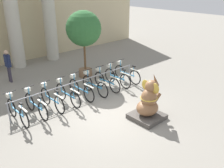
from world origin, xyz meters
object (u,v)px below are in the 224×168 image
(bicycle_8, at_px, (127,73))
(bicycle_0, at_px, (17,111))
(bicycle_2, at_px, (52,99))
(person_pedestrian, at_px, (8,63))
(bicycle_4, at_px, (81,89))
(potted_tree, at_px, (84,30))
(bicycle_3, at_px, (67,94))
(bicycle_1, at_px, (36,105))
(elephant_statue, at_px, (148,104))
(bicycle_7, at_px, (117,77))
(bicycle_6, at_px, (106,81))
(bicycle_5, at_px, (94,85))

(bicycle_8, bearing_deg, bicycle_0, -179.52)
(bicycle_2, relative_size, person_pedestrian, 1.09)
(bicycle_4, distance_m, potted_tree, 3.22)
(bicycle_2, distance_m, bicycle_8, 4.12)
(bicycle_3, height_order, bicycle_8, same)
(bicycle_1, height_order, bicycle_4, same)
(bicycle_2, bearing_deg, elephant_statue, -53.99)
(bicycle_7, bearing_deg, elephant_statue, -113.47)
(bicycle_0, distance_m, potted_tree, 5.23)
(bicycle_8, distance_m, person_pedestrian, 5.70)
(bicycle_6, xyz_separation_m, bicycle_7, (0.69, 0.03, 0.00))
(bicycle_5, relative_size, elephant_statue, 1.03)
(bicycle_0, relative_size, bicycle_7, 1.00)
(bicycle_0, relative_size, bicycle_3, 1.00)
(elephant_statue, bearing_deg, bicycle_0, 140.35)
(bicycle_6, relative_size, bicycle_7, 1.00)
(bicycle_7, bearing_deg, bicycle_0, -179.78)
(bicycle_0, relative_size, person_pedestrian, 1.09)
(bicycle_7, bearing_deg, bicycle_1, -179.70)
(bicycle_5, relative_size, bicycle_6, 1.00)
(bicycle_6, bearing_deg, bicycle_2, 178.84)
(bicycle_0, distance_m, bicycle_4, 2.75)
(bicycle_7, xyz_separation_m, elephant_statue, (-1.28, -2.95, 0.16))
(bicycle_5, xyz_separation_m, elephant_statue, (0.10, -2.92, 0.16))
(bicycle_4, bearing_deg, bicycle_8, 0.03)
(bicycle_1, relative_size, elephant_statue, 1.03)
(bicycle_5, distance_m, bicycle_7, 1.37)
(bicycle_4, height_order, bicycle_6, same)
(bicycle_3, relative_size, bicycle_5, 1.00)
(bicycle_2, bearing_deg, person_pedestrian, 91.37)
(bicycle_0, bearing_deg, bicycle_6, -0.21)
(bicycle_0, bearing_deg, bicycle_3, 0.12)
(bicycle_0, relative_size, elephant_statue, 1.03)
(bicycle_2, bearing_deg, bicycle_5, -1.25)
(elephant_statue, relative_size, person_pedestrian, 1.06)
(bicycle_0, height_order, bicycle_2, same)
(bicycle_7, bearing_deg, person_pedestrian, 132.66)
(bicycle_2, height_order, bicycle_6, same)
(bicycle_3, relative_size, person_pedestrian, 1.09)
(bicycle_0, xyz_separation_m, bicycle_3, (2.06, 0.00, 0.00))
(bicycle_1, relative_size, bicycle_5, 1.00)
(bicycle_3, height_order, bicycle_7, same)
(person_pedestrian, relative_size, potted_tree, 0.48)
(bicycle_7, height_order, person_pedestrian, person_pedestrian)
(potted_tree, bearing_deg, elephant_statue, -100.50)
(bicycle_3, relative_size, bicycle_7, 1.00)
(bicycle_1, bearing_deg, bicycle_5, -0.03)
(bicycle_3, height_order, bicycle_4, same)
(bicycle_1, height_order, bicycle_5, same)
(bicycle_3, bearing_deg, bicycle_0, -179.88)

